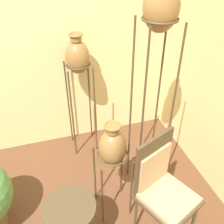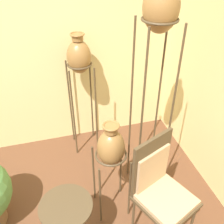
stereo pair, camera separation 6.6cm
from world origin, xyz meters
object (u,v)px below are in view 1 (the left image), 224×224
at_px(vase_stand_medium, 78,60).
at_px(side_table, 71,220).
at_px(vase_stand_short, 112,149).
at_px(vase_stand_tall, 160,16).
at_px(chair, 162,185).

relative_size(vase_stand_medium, side_table, 2.33).
bearing_deg(side_table, vase_stand_medium, 74.37).
height_order(vase_stand_short, side_table, vase_stand_short).
bearing_deg(side_table, vase_stand_short, 37.37).
bearing_deg(vase_stand_medium, vase_stand_tall, -55.71).
bearing_deg(vase_stand_short, vase_stand_medium, 94.41).
height_order(vase_stand_medium, chair, vase_stand_medium).
relative_size(vase_stand_short, chair, 1.01).
height_order(vase_stand_tall, vase_stand_medium, vase_stand_tall).
xyz_separation_m(vase_stand_short, side_table, (-0.47, -0.36, -0.35)).
relative_size(vase_stand_medium, chair, 1.42).
xyz_separation_m(vase_stand_tall, chair, (-0.13, -0.60, -1.27)).
distance_m(vase_stand_medium, side_table, 1.66).
relative_size(chair, side_table, 1.64).
height_order(vase_stand_medium, side_table, vase_stand_medium).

